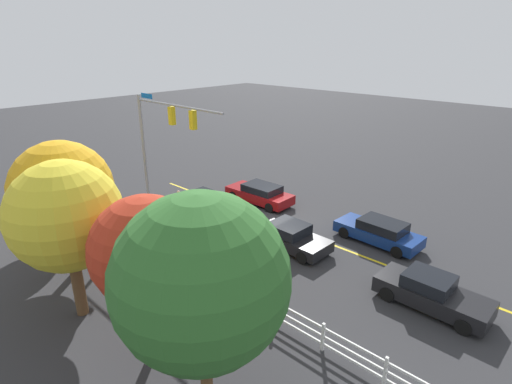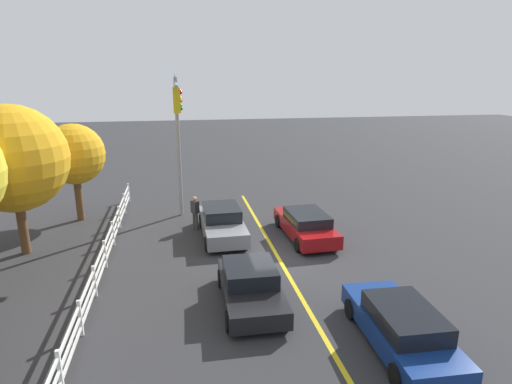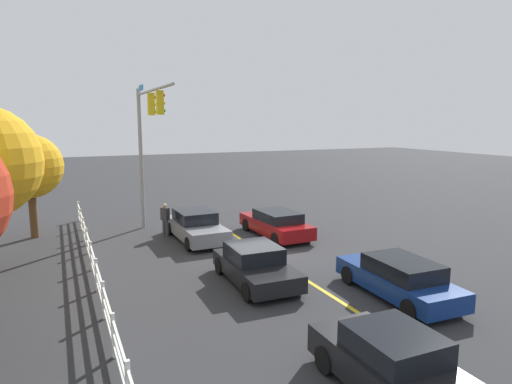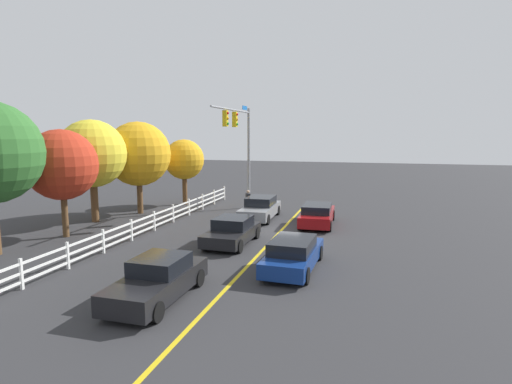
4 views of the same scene
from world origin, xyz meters
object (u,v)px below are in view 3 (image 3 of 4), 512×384
at_px(pedestrian, 165,218).
at_px(car_1, 399,278).
at_px(car_0, 255,265).
at_px(car_3, 399,370).
at_px(car_2, 196,226).
at_px(car_4, 276,223).
at_px(tree_2, 30,167).

bearing_deg(pedestrian, car_1, -96.88).
bearing_deg(car_0, car_3, 0.43).
bearing_deg(car_0, car_2, -176.56).
distance_m(car_4, tree_2, 12.37).
distance_m(pedestrian, tree_2, 7.00).
height_order(pedestrian, tree_2, tree_2).
bearing_deg(tree_2, car_3, -157.43).
relative_size(car_0, car_2, 0.89).
bearing_deg(car_0, pedestrian, -168.05).
distance_m(car_3, tree_2, 19.37).
bearing_deg(pedestrian, tree_2, 124.58).
bearing_deg(car_3, pedestrian, -174.31).
xyz_separation_m(car_0, car_1, (-3.16, -3.73, 0.01)).
bearing_deg(car_4, pedestrian, 64.71).
relative_size(car_3, pedestrian, 2.67).
relative_size(car_1, car_2, 0.99).
bearing_deg(car_1, pedestrian, 27.73).
bearing_deg(car_4, car_1, 178.90).
height_order(car_0, car_2, car_2).
xyz_separation_m(car_1, tree_2, (13.41, 11.18, 2.88)).
distance_m(car_0, car_1, 4.89).
height_order(car_2, tree_2, tree_2).
bearing_deg(car_2, car_4, 75.19).
xyz_separation_m(car_3, pedestrian, (15.16, 1.38, 0.25)).
relative_size(car_0, pedestrian, 2.49).
bearing_deg(tree_2, car_2, -117.75).
distance_m(car_0, pedestrian, 7.86).
distance_m(car_3, pedestrian, 15.23).
bearing_deg(pedestrian, car_0, -111.66).
bearing_deg(car_2, car_0, 1.23).
bearing_deg(car_3, car_0, 179.78).
bearing_deg(car_4, tree_2, 64.93).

